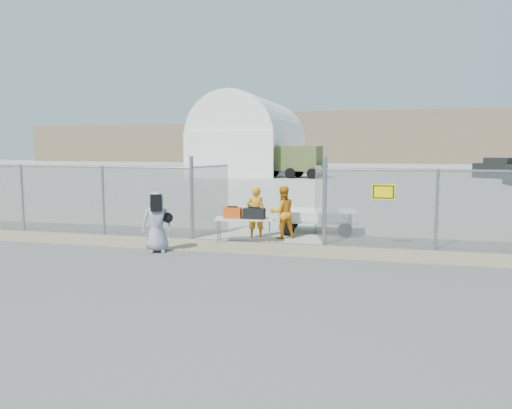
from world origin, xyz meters
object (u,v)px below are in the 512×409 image
(security_worker_left, at_px, (256,212))
(folding_table, at_px, (244,230))
(visitor, at_px, (157,222))
(security_worker_right, at_px, (283,212))
(utility_trailer, at_px, (317,221))

(security_worker_left, bearing_deg, folding_table, 69.27)
(visitor, bearing_deg, security_worker_right, 19.39)
(utility_trailer, bearing_deg, visitor, -137.39)
(security_worker_right, xyz_separation_m, utility_trailer, (0.90, 1.28, -0.41))
(security_worker_left, xyz_separation_m, security_worker_right, (0.81, 0.08, 0.01))
(security_worker_left, relative_size, visitor, 0.98)
(security_worker_right, relative_size, utility_trailer, 0.49)
(security_worker_right, bearing_deg, security_worker_left, -25.40)
(security_worker_left, distance_m, security_worker_right, 0.82)
(security_worker_left, bearing_deg, security_worker_right, 177.69)
(utility_trailer, bearing_deg, security_worker_left, -145.86)
(security_worker_right, xyz_separation_m, visitor, (-2.84, -2.73, 0.00))
(security_worker_left, relative_size, security_worker_right, 0.98)
(security_worker_left, height_order, security_worker_right, security_worker_right)
(security_worker_left, height_order, utility_trailer, security_worker_left)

